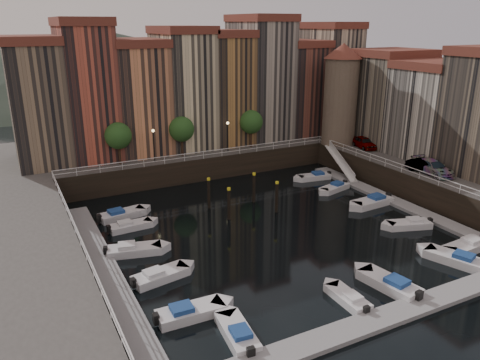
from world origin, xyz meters
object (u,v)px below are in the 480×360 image
boat_left_0 (189,313)px  car_c (433,168)px  mooring_pilings (242,196)px  gangway (341,162)px  boat_left_2 (133,250)px  corner_tower (341,93)px  boat_left_1 (159,276)px  car_a (364,143)px  car_b (426,167)px

boat_left_0 → car_c: car_c is taller
mooring_pilings → car_c: size_ratio=1.17×
gangway → boat_left_2: bearing=-162.6°
gangway → corner_tower: bearing=57.2°
boat_left_1 → car_c: size_ratio=0.90×
boat_left_2 → boat_left_0: bearing=-71.2°
corner_tower → car_a: (1.48, -3.83, -6.41)m
boat_left_0 → boat_left_2: (-0.98, 11.04, -0.00)m
gangway → car_a: (4.38, 0.67, 1.86)m
corner_tower → car_a: bearing=-68.8°
car_b → car_c: car_c is taller
car_a → boat_left_1: bearing=-142.4°
gangway → boat_left_2: size_ratio=1.64×
corner_tower → car_c: 17.59m
corner_tower → car_c: size_ratio=2.55×
corner_tower → boat_left_1: (-32.70, -19.39, -9.82)m
gangway → car_c: car_c is taller
boat_left_0 → car_c: 34.23m
boat_left_1 → car_a: 37.71m
gangway → car_b: bearing=-74.2°
boat_left_2 → car_c: bearing=9.9°
boat_left_2 → car_c: (33.90, -2.30, 3.40)m
car_b → boat_left_1: bearing=173.0°
mooring_pilings → car_c: bearing=-18.6°
mooring_pilings → car_a: 22.46m
gangway → boat_left_0: size_ratio=1.66×
corner_tower → gangway: size_ratio=1.66×
corner_tower → mooring_pilings: (-20.16, -9.44, -8.54)m
mooring_pilings → car_b: bearing=-16.8°
boat_left_2 → car_a: size_ratio=1.11×
car_a → car_c: car_c is taller
corner_tower → car_b: bearing=-89.1°
boat_left_2 → car_b: car_b is taller
gangway → car_a: size_ratio=1.82×
corner_tower → gangway: (-2.90, -4.50, -8.28)m
gangway → mooring_pilings: gangway is taller
car_b → mooring_pilings: bearing=149.6°
gangway → car_a: bearing=8.7°
gangway → car_b: 11.70m
mooring_pilings → car_b: size_ratio=1.41×
boat_left_2 → car_c: size_ratio=0.94×
mooring_pilings → boat_left_1: size_ratio=1.29×
car_a → car_b: bearing=-82.8°
boat_left_1 → boat_left_2: (-0.71, 5.32, 0.01)m
corner_tower → car_b: corner_tower is taller
corner_tower → boat_left_2: (-33.40, -14.07, -9.81)m
boat_left_2 → car_b: bearing=11.2°
boat_left_0 → car_b: 34.20m
car_b → boat_left_2: bearing=163.8°
car_b → car_c: size_ratio=0.83×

